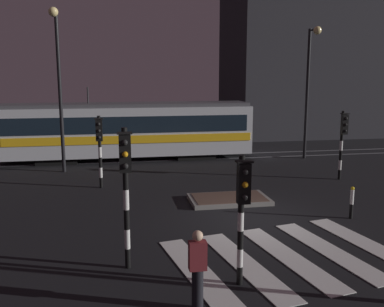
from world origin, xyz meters
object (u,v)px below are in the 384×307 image
object	(u,v)px
traffic_light_corner_near_left	(126,178)
street_lamp_trackside_right	(310,77)
traffic_light_corner_far_right	(343,135)
traffic_light_corner_far_left	(99,141)
bollard_island_edge	(352,202)
street_lamp_trackside_left	(58,73)
tram	(127,130)
pedestrian_waiting_at_kerb	(198,270)
traffic_light_kerb_mid_left	(242,202)

from	to	relation	value
traffic_light_corner_near_left	street_lamp_trackside_right	world-z (taller)	street_lamp_trackside_right
traffic_light_corner_far_right	street_lamp_trackside_right	world-z (taller)	street_lamp_trackside_right
traffic_light_corner_far_right	traffic_light_corner_far_left	xyz separation A→B (m)	(-10.89, 0.43, -0.05)
street_lamp_trackside_right	traffic_light_corner_far_right	bearing A→B (deg)	-97.37
traffic_light_corner_far_left	bollard_island_edge	distance (m)	10.21
traffic_light_corner_far_left	street_lamp_trackside_left	xyz separation A→B (m)	(-1.92, 3.39, 2.85)
traffic_light_corner_far_left	traffic_light_corner_near_left	xyz separation A→B (m)	(0.87, -8.14, 0.29)
street_lamp_trackside_right	bollard_island_edge	size ratio (longest dim) A/B	6.65
traffic_light_corner_near_left	tram	world-z (taller)	tram
traffic_light_corner_near_left	traffic_light_corner_far_right	bearing A→B (deg)	37.57
traffic_light_corner_far_left	street_lamp_trackside_right	bearing A→B (deg)	21.94
pedestrian_waiting_at_kerb	traffic_light_corner_far_right	bearing A→B (deg)	48.67
pedestrian_waiting_at_kerb	bollard_island_edge	size ratio (longest dim) A/B	1.54
traffic_light_corner_near_left	tram	distance (m)	14.39
traffic_light_kerb_mid_left	bollard_island_edge	bearing A→B (deg)	37.87
street_lamp_trackside_right	bollard_island_edge	distance (m)	11.45
traffic_light_corner_near_left	street_lamp_trackside_left	size ratio (longest dim) A/B	0.45
traffic_light_kerb_mid_left	street_lamp_trackside_right	distance (m)	16.54
traffic_light_corner_near_left	traffic_light_corner_far_left	bearing A→B (deg)	96.10
bollard_island_edge	traffic_light_corner_far_left	bearing A→B (deg)	146.56
tram	traffic_light_corner_far_right	bearing A→B (deg)	-34.93
street_lamp_trackside_left	pedestrian_waiting_at_kerb	xyz separation A→B (m)	(4.14, -13.68, -4.03)
traffic_light_kerb_mid_left	tram	size ratio (longest dim) A/B	0.21
traffic_light_corner_far_right	street_lamp_trackside_left	size ratio (longest dim) A/B	0.41
traffic_light_corner_far_right	pedestrian_waiting_at_kerb	size ratio (longest dim) A/B	1.87
street_lamp_trackside_left	pedestrian_waiting_at_kerb	bearing A→B (deg)	-73.16
traffic_light_corner_far_right	traffic_light_corner_far_left	distance (m)	10.90
bollard_island_edge	traffic_light_corner_near_left	bearing A→B (deg)	-161.20
traffic_light_corner_far_right	traffic_light_corner_near_left	distance (m)	12.65
street_lamp_trackside_right	street_lamp_trackside_left	size ratio (longest dim) A/B	0.94
traffic_light_corner_near_left	pedestrian_waiting_at_kerb	world-z (taller)	traffic_light_corner_near_left
traffic_light_kerb_mid_left	street_lamp_trackside_right	size ratio (longest dim) A/B	0.41
tram	traffic_light_corner_near_left	bearing A→B (deg)	-91.93
traffic_light_corner_far_right	street_lamp_trackside_right	bearing A→B (deg)	82.63
traffic_light_corner_far_right	traffic_light_corner_near_left	bearing A→B (deg)	-142.43
street_lamp_trackside_right	street_lamp_trackside_left	distance (m)	13.53
street_lamp_trackside_right	traffic_light_kerb_mid_left	bearing A→B (deg)	-120.00
street_lamp_trackside_left	tram	xyz separation A→B (m)	(3.27, 2.84, -3.16)
traffic_light_corner_far_right	bollard_island_edge	xyz separation A→B (m)	(-2.46, -5.14, -1.55)
street_lamp_trackside_right	bollard_island_edge	bearing A→B (deg)	-106.98
traffic_light_corner_far_left	tram	bearing A→B (deg)	77.76
traffic_light_corner_near_left	bollard_island_edge	xyz separation A→B (m)	(7.56, 2.57, -1.78)
pedestrian_waiting_at_kerb	tram	bearing A→B (deg)	93.00
street_lamp_trackside_left	tram	distance (m)	5.37
tram	traffic_light_kerb_mid_left	bearing A→B (deg)	-82.64
traffic_light_corner_near_left	tram	size ratio (longest dim) A/B	0.25
traffic_light_corner_near_left	pedestrian_waiting_at_kerb	distance (m)	2.93
traffic_light_corner_far_right	tram	distance (m)	11.64
pedestrian_waiting_at_kerb	traffic_light_corner_near_left	bearing A→B (deg)	122.11
street_lamp_trackside_left	traffic_light_corner_near_left	bearing A→B (deg)	-76.39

